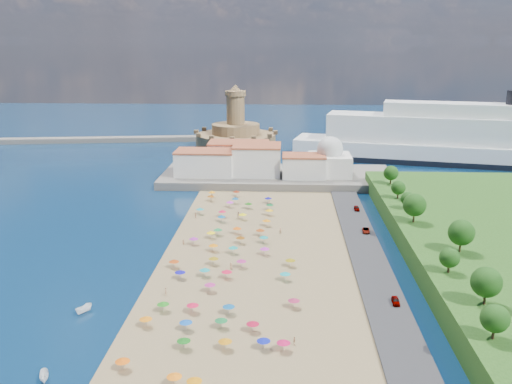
{
  "coord_description": "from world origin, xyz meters",
  "views": [
    {
      "loc": [
        12.72,
        -144.88,
        53.2
      ],
      "look_at": [
        4.0,
        25.0,
        8.0
      ],
      "focal_mm": 40.0,
      "sensor_mm": 36.0,
      "label": 1
    }
  ],
  "objects": [
    {
      "name": "ground",
      "position": [
        0.0,
        0.0,
        0.0
      ],
      "size": [
        700.0,
        700.0,
        0.0
      ],
      "primitive_type": "plane",
      "color": "#071938",
      "rests_on": "ground"
    },
    {
      "name": "moored_boats",
      "position": [
        -26.64,
        -51.89,
        0.77
      ],
      "size": [
        4.73,
        27.81,
        1.61
      ],
      "color": "white",
      "rests_on": "ground"
    },
    {
      "name": "cruise_ship",
      "position": [
        91.69,
        109.49,
        9.73
      ],
      "size": [
        151.6,
        55.26,
        32.87
      ],
      "color": "black",
      "rests_on": "ground"
    },
    {
      "name": "hillside_trees",
      "position": [
        49.3,
        -10.49,
        10.2
      ],
      "size": [
        12.03,
        109.23,
        7.95
      ],
      "color": "#382314",
      "rests_on": "hillside"
    },
    {
      "name": "domed_building",
      "position": [
        30.0,
        71.0,
        8.97
      ],
      "size": [
        16.0,
        16.0,
        15.0
      ],
      "color": "silver",
      "rests_on": "terrace"
    },
    {
      "name": "fortress",
      "position": [
        -12.0,
        138.0,
        6.68
      ],
      "size": [
        40.0,
        40.0,
        32.4
      ],
      "color": "olive",
      "rests_on": "ground"
    },
    {
      "name": "jetty",
      "position": [
        -12.0,
        108.0,
        1.2
      ],
      "size": [
        18.0,
        70.0,
        2.4
      ],
      "primitive_type": "cube",
      "color": "#59544C",
      "rests_on": "ground"
    },
    {
      "name": "terrace",
      "position": [
        10.0,
        73.0,
        1.5
      ],
      "size": [
        90.0,
        36.0,
        3.0
      ],
      "primitive_type": "cube",
      "color": "#59544C",
      "rests_on": "ground"
    },
    {
      "name": "breakwater",
      "position": [
        -110.0,
        153.0,
        1.3
      ],
      "size": [
        199.03,
        34.77,
        2.6
      ],
      "primitive_type": "cube",
      "rotation": [
        0.0,
        0.0,
        0.14
      ],
      "color": "#59544C",
      "rests_on": "ground"
    },
    {
      "name": "waterfront_buildings",
      "position": [
        -3.05,
        73.64,
        7.88
      ],
      "size": [
        57.0,
        29.0,
        11.0
      ],
      "color": "silver",
      "rests_on": "terrace"
    },
    {
      "name": "beachgoers",
      "position": [
        -2.69,
        11.59,
        1.15
      ],
      "size": [
        30.25,
        97.74,
        1.89
      ],
      "color": "tan",
      "rests_on": "beach"
    },
    {
      "name": "beach_parasols",
      "position": [
        -1.16,
        -10.86,
        2.15
      ],
      "size": [
        31.15,
        117.5,
        2.2
      ],
      "color": "gray",
      "rests_on": "beach"
    },
    {
      "name": "parked_cars",
      "position": [
        36.0,
        3.86,
        1.33
      ],
      "size": [
        2.35,
        71.14,
        1.34
      ],
      "color": "gray",
      "rests_on": "promenade"
    }
  ]
}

